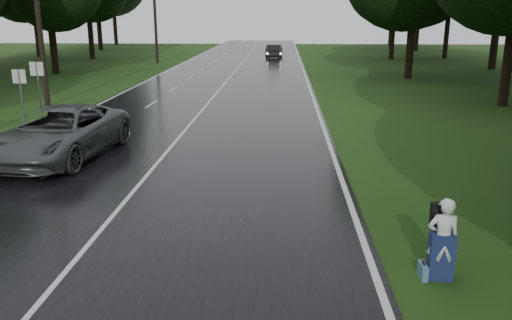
{
  "coord_description": "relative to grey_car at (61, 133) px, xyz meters",
  "views": [
    {
      "loc": [
        4.03,
        -7.63,
        4.72
      ],
      "look_at": [
        3.38,
        5.28,
        1.1
      ],
      "focal_mm": 36.71,
      "sensor_mm": 36.0,
      "label": 1
    }
  ],
  "objects": [
    {
      "name": "ground",
      "position": [
        3.35,
        -9.08,
        -0.88
      ],
      "size": [
        160.0,
        160.0,
        0.0
      ],
      "primitive_type": "plane",
      "color": "#214113",
      "rests_on": "ground"
    },
    {
      "name": "road",
      "position": [
        3.35,
        10.92,
        -0.86
      ],
      "size": [
        12.0,
        140.0,
        0.04
      ],
      "primitive_type": "cube",
      "color": "black",
      "rests_on": "ground"
    },
    {
      "name": "lane_center",
      "position": [
        3.35,
        10.92,
        -0.84
      ],
      "size": [
        0.12,
        140.0,
        0.01
      ],
      "primitive_type": "cube",
      "color": "silver",
      "rests_on": "road"
    },
    {
      "name": "grey_car",
      "position": [
        0.0,
        0.0,
        0.0
      ],
      "size": [
        3.38,
        6.3,
        1.68
      ],
      "primitive_type": "imported",
      "rotation": [
        0.0,
        0.0,
        6.18
      ],
      "color": "#4D5052",
      "rests_on": "road"
    },
    {
      "name": "far_car",
      "position": [
        6.42,
        42.04,
        -0.12
      ],
      "size": [
        1.85,
        4.46,
        1.43
      ],
      "primitive_type": "imported",
      "rotation": [
        0.0,
        0.0,
        3.06
      ],
      "color": "black",
      "rests_on": "road"
    },
    {
      "name": "hitchhiker",
      "position": [
        10.33,
        -7.8,
        -0.15
      ],
      "size": [
        0.59,
        0.53,
        1.57
      ],
      "color": "silver",
      "rests_on": "ground"
    },
    {
      "name": "suitcase",
      "position": [
        10.03,
        -7.82,
        -0.74
      ],
      "size": [
        0.11,
        0.39,
        0.28
      ],
      "primitive_type": "cube",
      "rotation": [
        0.0,
        0.0,
        6.28
      ],
      "color": "teal",
      "rests_on": "ground"
    },
    {
      "name": "utility_pole_mid",
      "position": [
        -5.15,
        10.39,
        -0.88
      ],
      "size": [
        1.8,
        0.28,
        9.7
      ],
      "primitive_type": null,
      "color": "black",
      "rests_on": "ground"
    },
    {
      "name": "utility_pole_far",
      "position": [
        -5.15,
        35.66,
        -0.88
      ],
      "size": [
        1.8,
        0.28,
        10.15
      ],
      "primitive_type": null,
      "color": "black",
      "rests_on": "ground"
    },
    {
      "name": "road_sign_a",
      "position": [
        -3.85,
        5.16,
        -0.88
      ],
      "size": [
        0.59,
        0.1,
        2.44
      ],
      "primitive_type": null,
      "color": "white",
      "rests_on": "ground"
    },
    {
      "name": "road_sign_b",
      "position": [
        -3.85,
        6.84,
        -0.88
      ],
      "size": [
        0.63,
        0.1,
        2.61
      ],
      "primitive_type": null,
      "color": "white",
      "rests_on": "ground"
    },
    {
      "name": "tree_left_e",
      "position": [
        -11.13,
        25.46,
        -0.88
      ],
      "size": [
        8.03,
        8.03,
        12.54
      ],
      "primitive_type": null,
      "color": "black",
      "rests_on": "ground"
    },
    {
      "name": "tree_left_f",
      "position": [
        -13.33,
        40.11,
        -0.88
      ],
      "size": [
        10.52,
        10.52,
        16.44
      ],
      "primitive_type": null,
      "color": "black",
      "rests_on": "ground"
    },
    {
      "name": "tree_right_d",
      "position": [
        19.09,
        11.51,
        -0.88
      ],
      "size": [
        8.87,
        8.87,
        13.86
      ],
      "primitive_type": null,
      "color": "black",
      "rests_on": "ground"
    },
    {
      "name": "tree_right_e",
      "position": [
        16.89,
        23.78,
        -0.88
      ],
      "size": [
        8.84,
        8.84,
        13.81
      ],
      "primitive_type": null,
      "color": "black",
      "rests_on": "ground"
    },
    {
      "name": "tree_right_f",
      "position": [
        19.0,
        41.06,
        -0.88
      ],
      "size": [
        8.85,
        8.85,
        13.83
      ],
      "primitive_type": null,
      "color": "black",
      "rests_on": "ground"
    }
  ]
}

